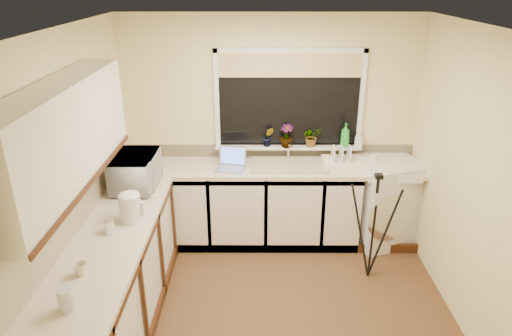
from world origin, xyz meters
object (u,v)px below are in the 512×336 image
object	(u,v)px
microwave	(136,171)
plant_d	(312,136)
plant_b	(268,137)
cup_left	(80,269)
dish_rack	(342,162)
glass_jug	(67,299)
laptop	(231,163)
soap_bottle_clear	(359,139)
cup_back	(372,159)
kettle	(130,209)
plant_c	(286,136)
steel_jar	(110,227)
soap_bottle_green	(345,135)
tripod	(373,227)
washing_machine	(383,200)

from	to	relation	value
microwave	plant_d	bearing A→B (deg)	-66.70
plant_b	cup_left	distance (m)	2.54
cup_left	dish_rack	bearing A→B (deg)	42.90
glass_jug	laptop	bearing A→B (deg)	68.55
soap_bottle_clear	cup_back	distance (m)	0.26
kettle	plant_c	size ratio (longest dim) A/B	0.93
kettle	dish_rack	world-z (taller)	kettle
microwave	plant_d	distance (m)	1.91
plant_b	plant_c	distance (m)	0.20
glass_jug	soap_bottle_clear	bearing A→B (deg)	47.70
steel_jar	plant_d	size ratio (longest dim) A/B	0.51
laptop	dish_rack	world-z (taller)	laptop
laptop	soap_bottle_green	xyz separation A→B (m)	(1.24, 0.26, 0.22)
plant_c	laptop	bearing A→B (deg)	-157.75
dish_rack	glass_jug	distance (m)	3.11
tripod	glass_jug	size ratio (longest dim) A/B	7.26
plant_b	cup_back	bearing A→B (deg)	-5.23
soap_bottle_green	dish_rack	bearing A→B (deg)	-103.25
tripod	microwave	world-z (taller)	microwave
laptop	soap_bottle_green	size ratio (longest dim) A/B	1.29
glass_jug	microwave	world-z (taller)	microwave
glass_jug	plant_b	distance (m)	2.82
glass_jug	plant_c	world-z (taller)	plant_c
laptop	microwave	distance (m)	1.01
microwave	soap_bottle_green	size ratio (longest dim) A/B	2.22
soap_bottle_clear	glass_jug	bearing A→B (deg)	-132.30
tripod	cup_left	xyz separation A→B (m)	(-2.32, -1.24, 0.39)
tripod	soap_bottle_clear	bearing A→B (deg)	74.96
washing_machine	plant_b	size ratio (longest dim) A/B	4.43
plant_b	plant_d	world-z (taller)	plant_d
laptop	plant_c	distance (m)	0.68
kettle	soap_bottle_clear	size ratio (longest dim) A/B	1.32
microwave	cup_left	bearing A→B (deg)	178.86
dish_rack	glass_jug	world-z (taller)	glass_jug
dish_rack	microwave	xyz separation A→B (m)	(-2.08, -0.55, 0.13)
kettle	soap_bottle_clear	distance (m)	2.57
cup_back	washing_machine	bearing A→B (deg)	-27.44
laptop	plant_b	xyz separation A→B (m)	(0.40, 0.26, 0.20)
plant_c	glass_jug	bearing A→B (deg)	-120.68
kettle	cup_back	bearing A→B (deg)	29.64
tripod	soap_bottle_clear	distance (m)	1.07
dish_rack	steel_jar	xyz separation A→B (m)	(-2.08, -1.42, 0.02)
glass_jug	cup_back	size ratio (longest dim) A/B	1.38
glass_jug	tripod	bearing A→B (deg)	35.01
kettle	microwave	bearing A→B (deg)	99.83
tripod	plant_c	size ratio (longest dim) A/B	4.39
dish_rack	microwave	bearing A→B (deg)	-164.66
microwave	soap_bottle_clear	world-z (taller)	soap_bottle_clear
dish_rack	plant_d	bearing A→B (deg)	149.80
cup_back	cup_left	world-z (taller)	same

